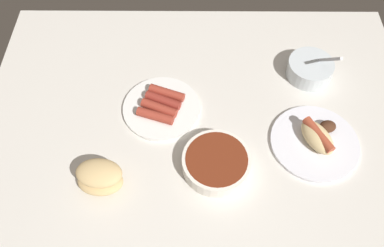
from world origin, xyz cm
name	(u,v)px	position (x,y,z in cm)	size (l,w,h in cm)	color
ground_plane	(200,126)	(0.00, 0.00, -1.50)	(120.00, 90.00, 3.00)	silver
bowl_chili	(216,162)	(4.07, -13.31, 2.35)	(17.21, 17.21, 4.25)	white
bread_stack	(100,177)	(-24.15, -18.17, 3.60)	(12.26, 9.20, 7.20)	#DBB77A
bowl_coleslaw	(310,68)	(32.16, 17.36, 2.85)	(13.08, 13.72, 14.60)	silver
plate_sausages	(161,107)	(-10.59, 4.62, 1.13)	(21.50, 21.50, 3.52)	white
plate_hotdog_assembled	(316,140)	(30.36, -6.14, 1.69)	(23.18, 23.18, 5.61)	white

